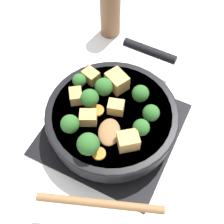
# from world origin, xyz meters

# --- Properties ---
(ground_plane) EXTENTS (2.40, 2.40, 0.00)m
(ground_plane) POSITION_xyz_m (0.00, 0.00, 0.00)
(ground_plane) COLOR white
(front_burner_grate) EXTENTS (0.31, 0.31, 0.03)m
(front_burner_grate) POSITION_xyz_m (0.00, 0.00, 0.01)
(front_burner_grate) COLOR black
(front_burner_grate) RESTS_ON ground_plane
(skillet_pan) EXTENTS (0.39, 0.31, 0.05)m
(skillet_pan) POSITION_xyz_m (-0.00, 0.00, 0.06)
(skillet_pan) COLOR black
(skillet_pan) RESTS_ON front_burner_grate
(wooden_spoon) EXTENTS (0.24, 0.23, 0.02)m
(wooden_spoon) POSITION_xyz_m (0.14, 0.05, 0.09)
(wooden_spoon) COLOR olive
(wooden_spoon) RESTS_ON skillet_pan
(tofu_cube_center_large) EXTENTS (0.04, 0.05, 0.03)m
(tofu_cube_center_large) POSITION_xyz_m (0.04, -0.04, 0.09)
(tofu_cube_center_large) COLOR tan
(tofu_cube_center_large) RESTS_ON skillet_pan
(tofu_cube_near_handle) EXTENTS (0.05, 0.04, 0.03)m
(tofu_cube_near_handle) POSITION_xyz_m (0.01, -0.09, 0.09)
(tofu_cube_near_handle) COLOR tan
(tofu_cube_near_handle) RESTS_ON skillet_pan
(tofu_cube_east_chunk) EXTENTS (0.04, 0.04, 0.03)m
(tofu_cube_east_chunk) POSITION_xyz_m (-0.06, -0.09, 0.09)
(tofu_cube_east_chunk) COLOR tan
(tofu_cube_east_chunk) RESTS_ON skillet_pan
(tofu_cube_west_chunk) EXTENTS (0.06, 0.06, 0.04)m
(tofu_cube_west_chunk) POSITION_xyz_m (-0.07, -0.02, 0.10)
(tofu_cube_west_chunk) COLOR tan
(tofu_cube_west_chunk) RESTS_ON skillet_pan
(tofu_cube_back_piece) EXTENTS (0.05, 0.06, 0.04)m
(tofu_cube_back_piece) POSITION_xyz_m (0.06, 0.07, 0.10)
(tofu_cube_back_piece) COLOR tan
(tofu_cube_back_piece) RESTS_ON skillet_pan
(tofu_cube_front_piece) EXTENTS (0.04, 0.04, 0.03)m
(tofu_cube_front_piece) POSITION_xyz_m (-0.01, 0.01, 0.09)
(tofu_cube_front_piece) COLOR tan
(tofu_cube_front_piece) RESTS_ON skillet_pan
(broccoli_floret_near_spoon) EXTENTS (0.03, 0.03, 0.04)m
(broccoli_floret_near_spoon) POSITION_xyz_m (-0.03, -0.10, 0.10)
(broccoli_floret_near_spoon) COLOR #709956
(broccoli_floret_near_spoon) RESTS_ON skillet_pan
(broccoli_floret_center_top) EXTENTS (0.04, 0.04, 0.04)m
(broccoli_floret_center_top) POSITION_xyz_m (0.02, 0.08, 0.10)
(broccoli_floret_center_top) COLOR #709956
(broccoli_floret_center_top) RESTS_ON skillet_pan
(broccoli_floret_east_rim) EXTENTS (0.05, 0.05, 0.05)m
(broccoli_floret_east_rim) POSITION_xyz_m (0.11, -0.00, 0.11)
(broccoli_floret_east_rim) COLOR #709956
(broccoli_floret_east_rim) RESTS_ON skillet_pan
(broccoli_floret_west_rim) EXTENTS (0.04, 0.04, 0.05)m
(broccoli_floret_west_rim) POSITION_xyz_m (-0.06, 0.04, 0.11)
(broccoli_floret_west_rim) COLOR #709956
(broccoli_floret_west_rim) RESTS_ON skillet_pan
(broccoli_floret_north_edge) EXTENTS (0.04, 0.04, 0.05)m
(broccoli_floret_north_edge) POSITION_xyz_m (-0.04, -0.04, 0.11)
(broccoli_floret_north_edge) COLOR #709956
(broccoli_floret_north_edge) RESTS_ON skillet_pan
(broccoli_floret_south_cluster) EXTENTS (0.04, 0.04, 0.05)m
(broccoli_floret_south_cluster) POSITION_xyz_m (0.01, -0.05, 0.11)
(broccoli_floret_south_cluster) COLOR #709956
(broccoli_floret_south_cluster) RESTS_ON skillet_pan
(broccoli_floret_mid_floret) EXTENTS (0.04, 0.04, 0.05)m
(broccoli_floret_mid_floret) POSITION_xyz_m (0.08, -0.06, 0.11)
(broccoli_floret_mid_floret) COLOR #709956
(broccoli_floret_mid_floret) RESTS_ON skillet_pan
(broccoli_floret_small_inner) EXTENTS (0.04, 0.04, 0.04)m
(broccoli_floret_small_inner) POSITION_xyz_m (-0.02, 0.08, 0.10)
(broccoli_floret_small_inner) COLOR #709956
(broccoli_floret_small_inner) RESTS_ON skillet_pan
(carrot_slice_orange_thin) EXTENTS (0.03, 0.03, 0.01)m
(carrot_slice_orange_thin) POSITION_xyz_m (0.11, 0.02, 0.08)
(carrot_slice_orange_thin) COLOR orange
(carrot_slice_orange_thin) RESTS_ON skillet_pan
(carrot_slice_near_center) EXTENTS (0.03, 0.03, 0.01)m
(carrot_slice_near_center) POSITION_xyz_m (0.01, -0.03, 0.08)
(carrot_slice_near_center) COLOR orange
(carrot_slice_near_center) RESTS_ON skillet_pan
(pepper_mill) EXTENTS (0.06, 0.06, 0.18)m
(pepper_mill) POSITION_xyz_m (-0.30, -0.16, 0.08)
(pepper_mill) COLOR brown
(pepper_mill) RESTS_ON ground_plane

